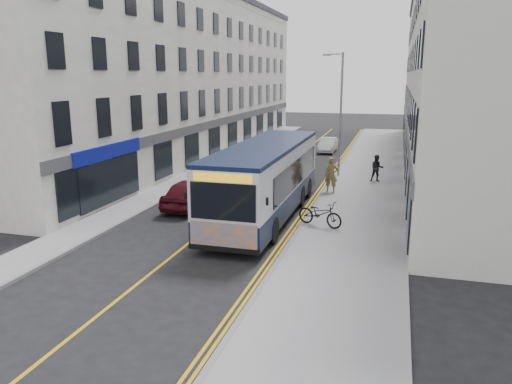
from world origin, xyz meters
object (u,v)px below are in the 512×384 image
Objects in this scene: streetlamp at (340,110)px; pedestrian_far at (377,168)px; pedestrian_near at (331,175)px; car_maroon at (191,193)px; bicycle at (320,214)px; city_bus at (266,178)px; car_white at (328,145)px.

streetlamp is 4.50m from pedestrian_far.
car_maroon is (-6.49, -4.87, -0.36)m from pedestrian_near.
car_maroon is at bearing -122.41° from streetlamp.
streetlamp is 12.22m from bicycle.
bicycle is at bearing -86.92° from streetlamp.
car_white is (0.04, 21.24, -1.29)m from city_bus.
city_bus reaches higher than pedestrian_near.
pedestrian_far is at bearing -26.71° from streetlamp.
city_bus is 3.24m from bicycle.
car_maroon is at bearing -101.08° from car_white.
streetlamp is 11.00m from city_bus.
pedestrian_far is at bearing 10.48° from bicycle.
bicycle is 6.67m from pedestrian_near.
car_maroon is (-4.11, 0.65, -1.16)m from city_bus.
streetlamp reaches higher than pedestrian_near.
streetlamp is at bearing 78.44° from city_bus.
pedestrian_near is at bearing -142.74° from car_maroon.
bicycle is at bearing -22.16° from city_bus.
pedestrian_far reaches higher than car_white.
streetlamp reaches higher than car_maroon.
pedestrian_far is at bearing 55.70° from pedestrian_near.
streetlamp is at bearing -78.59° from car_white.
car_maroon is (-6.88, 1.78, 0.07)m from bicycle.
bicycle is 0.48× the size of car_maroon.
car_white is at bearing 96.86° from pedestrian_near.
streetlamp is at bearing 24.37° from bicycle.
pedestrian_far is (4.75, 9.19, -0.96)m from city_bus.
car_maroon is (-4.15, -20.59, 0.13)m from car_white.
bicycle is at bearing -82.73° from car_white.
city_bus is 3.17× the size of car_white.
bicycle is 0.57× the size of car_white.
pedestrian_far is (1.97, 10.33, 0.27)m from bicycle.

